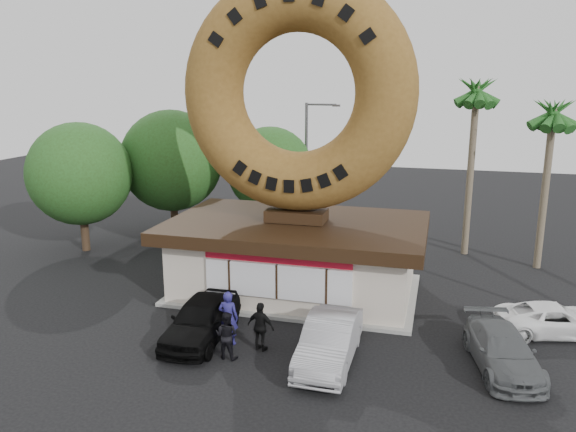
{
  "coord_description": "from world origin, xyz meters",
  "views": [
    {
      "loc": [
        5.99,
        -17.12,
        9.31
      ],
      "look_at": [
        0.16,
        4.0,
        3.99
      ],
      "focal_mm": 35.0,
      "sensor_mm": 36.0,
      "label": 1
    }
  ],
  "objects_px": {
    "car_black": "(201,319)",
    "car_white": "(555,320)",
    "person_left": "(228,318)",
    "car_grey": "(503,350)",
    "street_lamp": "(308,161)",
    "car_silver": "(329,341)",
    "person_center": "(227,335)",
    "giant_donut": "(297,93)",
    "donut_shop": "(296,254)",
    "person_right": "(261,327)"
  },
  "relations": [
    {
      "from": "person_center",
      "to": "car_grey",
      "type": "height_order",
      "value": "person_center"
    },
    {
      "from": "donut_shop",
      "to": "person_left",
      "type": "bearing_deg",
      "value": -100.56
    },
    {
      "from": "donut_shop",
      "to": "car_black",
      "type": "relative_size",
      "value": 2.43
    },
    {
      "from": "donut_shop",
      "to": "street_lamp",
      "type": "distance_m",
      "value": 10.54
    },
    {
      "from": "person_left",
      "to": "car_grey",
      "type": "bearing_deg",
      "value": -178.29
    },
    {
      "from": "car_silver",
      "to": "car_white",
      "type": "height_order",
      "value": "car_silver"
    },
    {
      "from": "donut_shop",
      "to": "person_right",
      "type": "bearing_deg",
      "value": -87.72
    },
    {
      "from": "donut_shop",
      "to": "car_white",
      "type": "height_order",
      "value": "donut_shop"
    },
    {
      "from": "person_center",
      "to": "car_white",
      "type": "relative_size",
      "value": 0.4
    },
    {
      "from": "person_left",
      "to": "car_grey",
      "type": "xyz_separation_m",
      "value": [
        9.37,
        0.72,
        -0.36
      ]
    },
    {
      "from": "person_center",
      "to": "car_silver",
      "type": "height_order",
      "value": "person_center"
    },
    {
      "from": "car_silver",
      "to": "car_black",
      "type": "bearing_deg",
      "value": 174.56
    },
    {
      "from": "car_silver",
      "to": "person_left",
      "type": "bearing_deg",
      "value": 174.39
    },
    {
      "from": "person_center",
      "to": "car_grey",
      "type": "bearing_deg",
      "value": -164.65
    },
    {
      "from": "street_lamp",
      "to": "person_left",
      "type": "xyz_separation_m",
      "value": [
        0.8,
        -15.66,
        -3.48
      ]
    },
    {
      "from": "giant_donut",
      "to": "car_white",
      "type": "distance_m",
      "value": 13.38
    },
    {
      "from": "person_left",
      "to": "car_black",
      "type": "bearing_deg",
      "value": -7.48
    },
    {
      "from": "street_lamp",
      "to": "car_white",
      "type": "xyz_separation_m",
      "value": [
        12.3,
        -11.68,
        -3.9
      ]
    },
    {
      "from": "car_black",
      "to": "car_white",
      "type": "relative_size",
      "value": 1.09
    },
    {
      "from": "person_left",
      "to": "person_center",
      "type": "relative_size",
      "value": 1.2
    },
    {
      "from": "street_lamp",
      "to": "person_left",
      "type": "bearing_deg",
      "value": -87.07
    },
    {
      "from": "street_lamp",
      "to": "car_black",
      "type": "bearing_deg",
      "value": -91.1
    },
    {
      "from": "giant_donut",
      "to": "street_lamp",
      "type": "bearing_deg",
      "value": 100.51
    },
    {
      "from": "street_lamp",
      "to": "person_center",
      "type": "height_order",
      "value": "street_lamp"
    },
    {
      "from": "giant_donut",
      "to": "car_grey",
      "type": "height_order",
      "value": "giant_donut"
    },
    {
      "from": "person_center",
      "to": "person_right",
      "type": "height_order",
      "value": "person_right"
    },
    {
      "from": "car_silver",
      "to": "car_white",
      "type": "relative_size",
      "value": 1.11
    },
    {
      "from": "person_center",
      "to": "person_right",
      "type": "xyz_separation_m",
      "value": [
        0.96,
        0.83,
        0.06
      ]
    },
    {
      "from": "person_right",
      "to": "car_silver",
      "type": "xyz_separation_m",
      "value": [
        2.48,
        -0.18,
        -0.12
      ]
    },
    {
      "from": "person_left",
      "to": "person_center",
      "type": "xyz_separation_m",
      "value": [
        0.32,
        -1.02,
        -0.17
      ]
    },
    {
      "from": "person_center",
      "to": "car_black",
      "type": "distance_m",
      "value": 1.81
    },
    {
      "from": "giant_donut",
      "to": "car_black",
      "type": "bearing_deg",
      "value": -111.14
    },
    {
      "from": "street_lamp",
      "to": "car_white",
      "type": "bearing_deg",
      "value": -43.51
    },
    {
      "from": "car_black",
      "to": "car_silver",
      "type": "relative_size",
      "value": 0.99
    },
    {
      "from": "car_black",
      "to": "car_silver",
      "type": "xyz_separation_m",
      "value": [
        4.87,
        -0.46,
        -0.02
      ]
    },
    {
      "from": "street_lamp",
      "to": "car_silver",
      "type": "xyz_separation_m",
      "value": [
        4.57,
        -16.03,
        -3.71
      ]
    },
    {
      "from": "street_lamp",
      "to": "person_right",
      "type": "relative_size",
      "value": 4.48
    },
    {
      "from": "donut_shop",
      "to": "car_grey",
      "type": "xyz_separation_m",
      "value": [
        8.31,
        -4.92,
        -1.12
      ]
    },
    {
      "from": "car_black",
      "to": "car_silver",
      "type": "height_order",
      "value": "car_black"
    },
    {
      "from": "street_lamp",
      "to": "person_left",
      "type": "distance_m",
      "value": 16.06
    },
    {
      "from": "giant_donut",
      "to": "person_left",
      "type": "relative_size",
      "value": 4.95
    },
    {
      "from": "person_left",
      "to": "car_white",
      "type": "relative_size",
      "value": 0.48
    },
    {
      "from": "street_lamp",
      "to": "person_left",
      "type": "relative_size",
      "value": 3.98
    },
    {
      "from": "person_right",
      "to": "car_black",
      "type": "distance_m",
      "value": 2.4
    },
    {
      "from": "giant_donut",
      "to": "person_right",
      "type": "height_order",
      "value": "giant_donut"
    },
    {
      "from": "person_right",
      "to": "car_black",
      "type": "bearing_deg",
      "value": 5.96
    },
    {
      "from": "person_center",
      "to": "car_white",
      "type": "bearing_deg",
      "value": -151.42
    },
    {
      "from": "donut_shop",
      "to": "street_lamp",
      "type": "height_order",
      "value": "street_lamp"
    },
    {
      "from": "donut_shop",
      "to": "car_grey",
      "type": "bearing_deg",
      "value": -30.64
    },
    {
      "from": "person_right",
      "to": "car_grey",
      "type": "relative_size",
      "value": 0.4
    }
  ]
}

